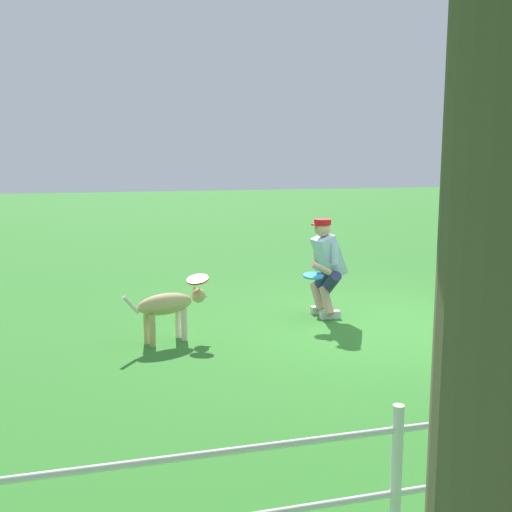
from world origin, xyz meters
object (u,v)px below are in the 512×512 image
at_px(person, 326,264).
at_px(dog, 170,306).
at_px(frisbee_flying, 198,279).
at_px(frisbee_held, 313,276).

xyz_separation_m(person, dog, (2.15, 0.59, -0.28)).
height_order(person, frisbee_flying, person).
distance_m(person, frisbee_held, 0.40).
bearing_deg(person, frisbee_held, 38.35).
bearing_deg(person, frisbee_flying, 9.49).
height_order(person, frisbee_held, person).
distance_m(dog, frisbee_flying, 0.45).
xyz_separation_m(frisbee_flying, frisbee_held, (-1.52, -0.20, -0.07)).
distance_m(dog, frisbee_held, 1.90).
xyz_separation_m(person, frisbee_held, (0.28, 0.27, -0.09)).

